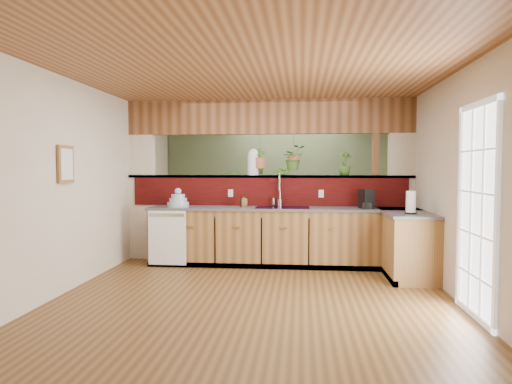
# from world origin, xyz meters

# --- Properties ---
(ground) EXTENTS (4.60, 7.00, 0.01)m
(ground) POSITION_xyz_m (0.00, 0.00, 0.00)
(ground) COLOR brown
(ground) RESTS_ON ground
(ceiling) EXTENTS (4.60, 7.00, 0.01)m
(ceiling) POSITION_xyz_m (0.00, 0.00, 2.60)
(ceiling) COLOR brown
(ceiling) RESTS_ON ground
(wall_back) EXTENTS (4.60, 0.02, 2.60)m
(wall_back) POSITION_xyz_m (0.00, 3.50, 1.30)
(wall_back) COLOR beige
(wall_back) RESTS_ON ground
(wall_front) EXTENTS (4.60, 0.02, 2.60)m
(wall_front) POSITION_xyz_m (0.00, -3.50, 1.30)
(wall_front) COLOR beige
(wall_front) RESTS_ON ground
(wall_left) EXTENTS (0.02, 7.00, 2.60)m
(wall_left) POSITION_xyz_m (-2.30, 0.00, 1.30)
(wall_left) COLOR beige
(wall_left) RESTS_ON ground
(wall_right) EXTENTS (0.02, 7.00, 2.60)m
(wall_right) POSITION_xyz_m (2.30, 0.00, 1.30)
(wall_right) COLOR beige
(wall_right) RESTS_ON ground
(pass_through_partition) EXTENTS (4.60, 0.21, 2.60)m
(pass_through_partition) POSITION_xyz_m (0.03, 1.35, 1.19)
(pass_through_partition) COLOR beige
(pass_through_partition) RESTS_ON ground
(pass_through_ledge) EXTENTS (4.60, 0.21, 0.04)m
(pass_through_ledge) POSITION_xyz_m (0.00, 1.35, 1.37)
(pass_through_ledge) COLOR brown
(pass_through_ledge) RESTS_ON ground
(header_beam) EXTENTS (4.60, 0.15, 0.55)m
(header_beam) POSITION_xyz_m (0.00, 1.35, 2.33)
(header_beam) COLOR brown
(header_beam) RESTS_ON ground
(sage_backwall) EXTENTS (4.55, 0.02, 2.55)m
(sage_backwall) POSITION_xyz_m (0.00, 3.48, 1.30)
(sage_backwall) COLOR #5C704D
(sage_backwall) RESTS_ON ground
(countertop) EXTENTS (4.14, 1.52, 0.90)m
(countertop) POSITION_xyz_m (0.84, 0.87, 0.45)
(countertop) COLOR brown
(countertop) RESTS_ON ground
(dishwasher) EXTENTS (0.58, 0.03, 0.82)m
(dishwasher) POSITION_xyz_m (-1.48, 0.66, 0.46)
(dishwasher) COLOR white
(dishwasher) RESTS_ON ground
(navy_sink) EXTENTS (0.82, 0.50, 0.18)m
(navy_sink) POSITION_xyz_m (0.25, 0.98, 0.82)
(navy_sink) COLOR black
(navy_sink) RESTS_ON countertop
(french_door) EXTENTS (0.06, 1.02, 2.16)m
(french_door) POSITION_xyz_m (2.27, -1.30, 1.05)
(french_door) COLOR white
(french_door) RESTS_ON ground
(framed_print) EXTENTS (0.04, 0.35, 0.45)m
(framed_print) POSITION_xyz_m (-2.27, -0.80, 1.55)
(framed_print) COLOR brown
(framed_print) RESTS_ON wall_left
(faucet) EXTENTS (0.23, 0.23, 0.53)m
(faucet) POSITION_xyz_m (0.19, 1.12, 1.18)
(faucet) COLOR #B7B7B2
(faucet) RESTS_ON countertop
(dish_stack) EXTENTS (0.34, 0.34, 0.29)m
(dish_stack) POSITION_xyz_m (-1.38, 0.93, 0.99)
(dish_stack) COLOR #9AABC7
(dish_stack) RESTS_ON countertop
(soap_dispenser) EXTENTS (0.12, 0.12, 0.21)m
(soap_dispenser) POSITION_xyz_m (-0.36, 1.00, 1.00)
(soap_dispenser) COLOR #3B2715
(soap_dispenser) RESTS_ON countertop
(coffee_maker) EXTENTS (0.16, 0.26, 0.29)m
(coffee_maker) POSITION_xyz_m (1.51, 0.91, 1.03)
(coffee_maker) COLOR black
(coffee_maker) RESTS_ON countertop
(paper_towel) EXTENTS (0.15, 0.15, 0.32)m
(paper_towel) POSITION_xyz_m (1.97, 0.15, 1.05)
(paper_towel) COLOR black
(paper_towel) RESTS_ON countertop
(glass_jar) EXTENTS (0.19, 0.19, 0.42)m
(glass_jar) POSITION_xyz_m (-0.24, 1.35, 1.60)
(glass_jar) COLOR silver
(glass_jar) RESTS_ON pass_through_ledge
(ledge_plant_right) EXTENTS (0.27, 0.27, 0.37)m
(ledge_plant_right) POSITION_xyz_m (1.22, 1.35, 1.58)
(ledge_plant_right) COLOR #31561E
(ledge_plant_right) RESTS_ON pass_through_ledge
(hanging_plant_a) EXTENTS (0.23, 0.20, 0.56)m
(hanging_plant_a) POSITION_xyz_m (-0.14, 1.35, 1.76)
(hanging_plant_a) COLOR brown
(hanging_plant_a) RESTS_ON header_beam
(hanging_plant_b) EXTENTS (0.44, 0.41, 0.51)m
(hanging_plant_b) POSITION_xyz_m (0.41, 1.35, 1.84)
(hanging_plant_b) COLOR brown
(hanging_plant_b) RESTS_ON header_beam
(shelving_console) EXTENTS (1.54, 0.41, 1.02)m
(shelving_console) POSITION_xyz_m (-0.33, 3.25, 0.50)
(shelving_console) COLOR black
(shelving_console) RESTS_ON ground
(shelf_plant_a) EXTENTS (0.26, 0.22, 0.42)m
(shelf_plant_a) POSITION_xyz_m (-0.83, 3.25, 1.22)
(shelf_plant_a) COLOR #31561E
(shelf_plant_a) RESTS_ON shelving_console
(shelf_plant_b) EXTENTS (0.31, 0.31, 0.53)m
(shelf_plant_b) POSITION_xyz_m (0.16, 3.25, 1.28)
(shelf_plant_b) COLOR #31561E
(shelf_plant_b) RESTS_ON shelving_console
(floor_plant) EXTENTS (0.80, 0.75, 0.71)m
(floor_plant) POSITION_xyz_m (1.19, 2.19, 0.36)
(floor_plant) COLOR #31561E
(floor_plant) RESTS_ON ground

